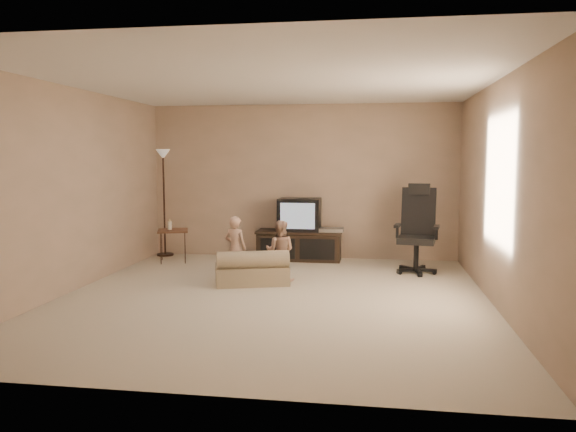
{
  "coord_description": "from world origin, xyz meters",
  "views": [
    {
      "loc": [
        1.15,
        -6.36,
        1.65
      ],
      "look_at": [
        0.09,
        0.6,
        0.91
      ],
      "focal_mm": 35.0,
      "sensor_mm": 36.0,
      "label": 1
    }
  ],
  "objects_px": {
    "office_chair": "(417,241)",
    "toddler_left": "(236,248)",
    "child_sofa": "(252,270)",
    "floor_lamp": "(164,178)",
    "toddler_right": "(280,251)",
    "side_table": "(173,231)",
    "tv_stand": "(300,234)"
  },
  "relations": [
    {
      "from": "tv_stand",
      "to": "toddler_left",
      "type": "height_order",
      "value": "tv_stand"
    },
    {
      "from": "office_chair",
      "to": "side_table",
      "type": "distance_m",
      "value": 3.76
    },
    {
      "from": "office_chair",
      "to": "child_sofa",
      "type": "relative_size",
      "value": 1.21
    },
    {
      "from": "office_chair",
      "to": "floor_lamp",
      "type": "height_order",
      "value": "floor_lamp"
    },
    {
      "from": "toddler_left",
      "to": "toddler_right",
      "type": "relative_size",
      "value": 1.06
    },
    {
      "from": "tv_stand",
      "to": "toddler_right",
      "type": "height_order",
      "value": "tv_stand"
    },
    {
      "from": "toddler_right",
      "to": "toddler_left",
      "type": "bearing_deg",
      "value": 6.26
    },
    {
      "from": "side_table",
      "to": "toddler_right",
      "type": "bearing_deg",
      "value": -30.38
    },
    {
      "from": "side_table",
      "to": "office_chair",
      "type": "bearing_deg",
      "value": -3.92
    },
    {
      "from": "office_chair",
      "to": "toddler_left",
      "type": "bearing_deg",
      "value": -150.32
    },
    {
      "from": "child_sofa",
      "to": "toddler_left",
      "type": "distance_m",
      "value": 0.43
    },
    {
      "from": "office_chair",
      "to": "toddler_left",
      "type": "xyz_separation_m",
      "value": [
        -2.44,
        -0.9,
        -0.02
      ]
    },
    {
      "from": "child_sofa",
      "to": "toddler_right",
      "type": "bearing_deg",
      "value": 20.75
    },
    {
      "from": "child_sofa",
      "to": "toddler_left",
      "type": "bearing_deg",
      "value": 124.96
    },
    {
      "from": "tv_stand",
      "to": "side_table",
      "type": "xyz_separation_m",
      "value": [
        -1.96,
        -0.47,
        0.08
      ]
    },
    {
      "from": "child_sofa",
      "to": "toddler_right",
      "type": "relative_size",
      "value": 1.28
    },
    {
      "from": "toddler_right",
      "to": "side_table",
      "type": "bearing_deg",
      "value": -28.16
    },
    {
      "from": "tv_stand",
      "to": "toddler_right",
      "type": "distance_m",
      "value": 1.58
    },
    {
      "from": "tv_stand",
      "to": "toddler_left",
      "type": "distance_m",
      "value": 1.75
    },
    {
      "from": "side_table",
      "to": "tv_stand",
      "type": "bearing_deg",
      "value": 13.39
    },
    {
      "from": "side_table",
      "to": "toddler_right",
      "type": "distance_m",
      "value": 2.21
    },
    {
      "from": "office_chair",
      "to": "side_table",
      "type": "xyz_separation_m",
      "value": [
        -3.75,
        0.26,
        0.04
      ]
    },
    {
      "from": "floor_lamp",
      "to": "toddler_right",
      "type": "xyz_separation_m",
      "value": [
        2.24,
        -1.64,
        -0.89
      ]
    },
    {
      "from": "floor_lamp",
      "to": "office_chair",
      "type": "bearing_deg",
      "value": -10.85
    },
    {
      "from": "office_chair",
      "to": "toddler_left",
      "type": "height_order",
      "value": "office_chair"
    },
    {
      "from": "office_chair",
      "to": "floor_lamp",
      "type": "bearing_deg",
      "value": 178.58
    },
    {
      "from": "side_table",
      "to": "floor_lamp",
      "type": "distance_m",
      "value": 1.02
    },
    {
      "from": "office_chair",
      "to": "toddler_left",
      "type": "relative_size",
      "value": 1.46
    },
    {
      "from": "child_sofa",
      "to": "toddler_left",
      "type": "height_order",
      "value": "toddler_left"
    },
    {
      "from": "child_sofa",
      "to": "toddler_left",
      "type": "xyz_separation_m",
      "value": [
        -0.27,
        0.21,
        0.25
      ]
    },
    {
      "from": "office_chair",
      "to": "floor_lamp",
      "type": "relative_size",
      "value": 0.71
    },
    {
      "from": "tv_stand",
      "to": "child_sofa",
      "type": "bearing_deg",
      "value": -101.7
    }
  ]
}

